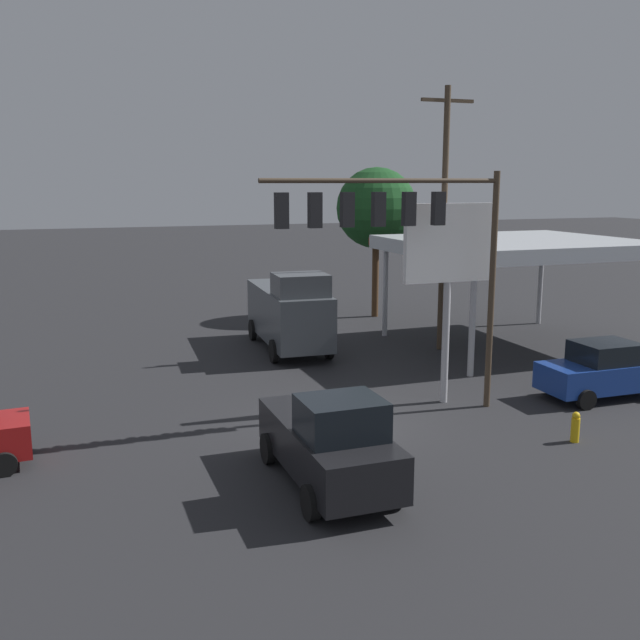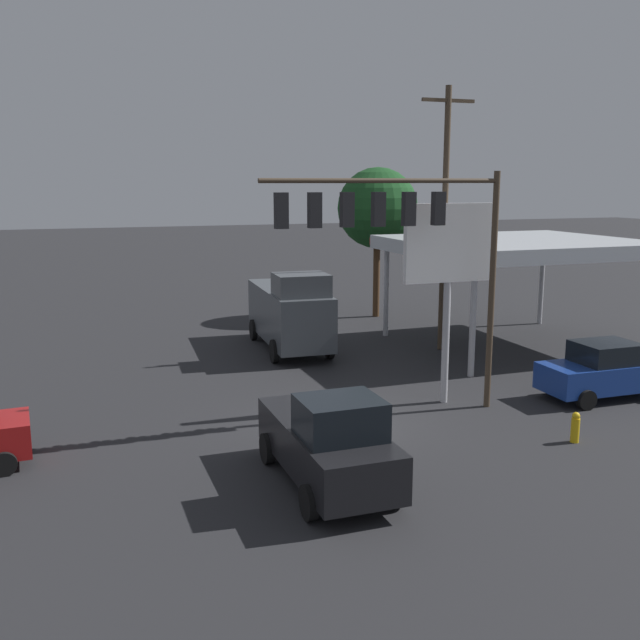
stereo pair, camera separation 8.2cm
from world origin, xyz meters
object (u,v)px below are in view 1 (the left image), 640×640
utility_pole (444,215)px  fire_hydrant (575,427)px  pickup_parked (330,442)px  delivery_truck (289,312)px  street_tree (376,208)px  price_sign (448,253)px  sedan_waiting (604,370)px  traffic_signal_assembly (399,228)px

utility_pole → fire_hydrant: size_ratio=12.61×
utility_pole → pickup_parked: utility_pole is taller
delivery_truck → fire_hydrant: 14.13m
utility_pole → street_tree: utility_pole is taller
price_sign → fire_hydrant: size_ratio=7.44×
sedan_waiting → fire_hydrant: bearing=41.0°
traffic_signal_assembly → utility_pole: 9.67m
utility_pole → fire_hydrant: 12.74m
traffic_signal_assembly → delivery_truck: traffic_signal_assembly is taller
pickup_parked → traffic_signal_assembly: bearing=137.7°
sedan_waiting → delivery_truck: (7.94, -10.27, 0.74)m
traffic_signal_assembly → sedan_waiting: bearing=176.0°
pickup_parked → sedan_waiting: size_ratio=1.18×
street_tree → utility_pole: bearing=86.5°
utility_pole → fire_hydrant: utility_pole is taller
price_sign → utility_pole: bearing=-118.2°
street_tree → fire_hydrant: (2.51, 19.39, -5.39)m
utility_pole → sedan_waiting: bearing=101.7°
traffic_signal_assembly → pickup_parked: (3.71, 4.09, -4.77)m
street_tree → delivery_truck: bearing=41.5°
street_tree → fire_hydrant: 20.29m
delivery_truck → fire_hydrant: size_ratio=7.87×
traffic_signal_assembly → price_sign: 2.54m
pickup_parked → delivery_truck: (-3.33, -13.84, 0.58)m
price_sign → traffic_signal_assembly: bearing=21.3°
price_sign → fire_hydrant: (-1.63, 4.54, -4.53)m
traffic_signal_assembly → street_tree: size_ratio=0.96×
pickup_parked → fire_hydrant: (-7.55, -0.41, -0.67)m
utility_pole → price_sign: size_ratio=1.69×
traffic_signal_assembly → utility_pole: utility_pole is taller
street_tree → pickup_parked: bearing=63.1°
utility_pole → delivery_truck: bearing=-18.3°
traffic_signal_assembly → street_tree: 16.95m
traffic_signal_assembly → price_sign: bearing=-158.7°
pickup_parked → sedan_waiting: pickup_parked is taller
sedan_waiting → fire_hydrant: size_ratio=5.03×
sedan_waiting → traffic_signal_assembly: bearing=-3.2°
pickup_parked → delivery_truck: 14.25m
price_sign → pickup_parked: 8.63m
pickup_parked → sedan_waiting: bearing=107.5°
price_sign → pickup_parked: (5.92, 4.95, -3.86)m
fire_hydrant → traffic_signal_assembly: bearing=-43.7°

